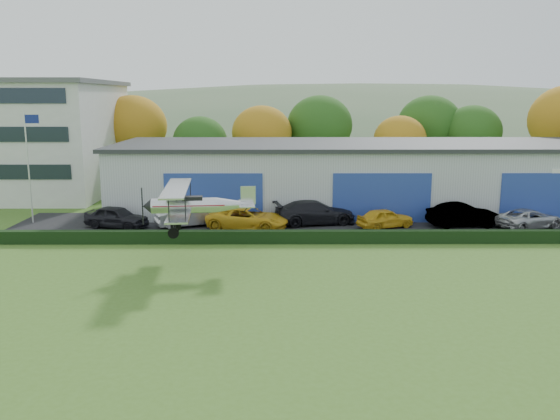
{
  "coord_description": "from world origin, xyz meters",
  "views": [
    {
      "loc": [
        -2.49,
        -18.1,
        8.88
      ],
      "look_at": [
        -2.31,
        12.89,
        2.75
      ],
      "focal_mm": 36.64,
      "sensor_mm": 36.0,
      "label": 1
    }
  ],
  "objects_px": {
    "hangar": "(369,175)",
    "flagpole": "(29,157)",
    "car_2": "(248,218)",
    "car_3": "(315,212)",
    "car_4": "(385,218)",
    "biplane": "(194,204)",
    "car_0": "(116,217)",
    "car_5": "(464,215)",
    "car_1": "(189,216)",
    "car_6": "(529,219)",
    "office_block": "(1,138)"
  },
  "relations": [
    {
      "from": "hangar",
      "to": "car_5",
      "type": "height_order",
      "value": "hangar"
    },
    {
      "from": "flagpole",
      "to": "biplane",
      "type": "xyz_separation_m",
      "value": [
        12.97,
        -10.14,
        -1.49
      ]
    },
    {
      "from": "flagpole",
      "to": "biplane",
      "type": "relative_size",
      "value": 1.15
    },
    {
      "from": "car_2",
      "to": "car_3",
      "type": "distance_m",
      "value": 4.97
    },
    {
      "from": "car_0",
      "to": "car_2",
      "type": "height_order",
      "value": "car_2"
    },
    {
      "from": "hangar",
      "to": "car_6",
      "type": "relative_size",
      "value": 8.51
    },
    {
      "from": "hangar",
      "to": "flagpole",
      "type": "bearing_deg",
      "value": -166.49
    },
    {
      "from": "car_5",
      "to": "car_6",
      "type": "relative_size",
      "value": 1.03
    },
    {
      "from": "hangar",
      "to": "car_0",
      "type": "xyz_separation_m",
      "value": [
        -18.52,
        -7.65,
        -1.85
      ]
    },
    {
      "from": "car_0",
      "to": "car_4",
      "type": "relative_size",
      "value": 1.12
    },
    {
      "from": "flagpole",
      "to": "car_0",
      "type": "xyz_separation_m",
      "value": [
        6.36,
        -1.67,
        -3.98
      ]
    },
    {
      "from": "car_1",
      "to": "car_4",
      "type": "bearing_deg",
      "value": -115.92
    },
    {
      "from": "biplane",
      "to": "car_2",
      "type": "bearing_deg",
      "value": 67.45
    },
    {
      "from": "hangar",
      "to": "flagpole",
      "type": "distance_m",
      "value": 25.68
    },
    {
      "from": "flagpole",
      "to": "car_6",
      "type": "height_order",
      "value": "flagpole"
    },
    {
      "from": "office_block",
      "to": "car_3",
      "type": "xyz_separation_m",
      "value": [
        28.19,
        -13.57,
        -4.33
      ]
    },
    {
      "from": "car_3",
      "to": "hangar",
      "type": "bearing_deg",
      "value": -47.49
    },
    {
      "from": "car_4",
      "to": "biplane",
      "type": "height_order",
      "value": "biplane"
    },
    {
      "from": "biplane",
      "to": "car_3",
      "type": "bearing_deg",
      "value": 48.05
    },
    {
      "from": "car_0",
      "to": "car_6",
      "type": "bearing_deg",
      "value": -72.93
    },
    {
      "from": "car_1",
      "to": "car_2",
      "type": "height_order",
      "value": "car_2"
    },
    {
      "from": "car_2",
      "to": "biplane",
      "type": "xyz_separation_m",
      "value": [
        -2.44,
        -7.88,
        2.48
      ]
    },
    {
      "from": "office_block",
      "to": "biplane",
      "type": "distance_m",
      "value": 31.36
    },
    {
      "from": "biplane",
      "to": "office_block",
      "type": "bearing_deg",
      "value": 126.96
    },
    {
      "from": "car_4",
      "to": "biplane",
      "type": "bearing_deg",
      "value": 102.36
    },
    {
      "from": "biplane",
      "to": "hangar",
      "type": "bearing_deg",
      "value": 48.16
    },
    {
      "from": "biplane",
      "to": "car_4",
      "type": "bearing_deg",
      "value": 29.74
    },
    {
      "from": "car_6",
      "to": "biplane",
      "type": "relative_size",
      "value": 0.69
    },
    {
      "from": "car_1",
      "to": "car_2",
      "type": "distance_m",
      "value": 4.24
    },
    {
      "from": "hangar",
      "to": "car_6",
      "type": "xyz_separation_m",
      "value": [
        9.82,
        -7.93,
        -1.94
      ]
    },
    {
      "from": "hangar",
      "to": "car_6",
      "type": "bearing_deg",
      "value": -38.9
    },
    {
      "from": "car_0",
      "to": "car_5",
      "type": "bearing_deg",
      "value": -71.79
    },
    {
      "from": "biplane",
      "to": "car_1",
      "type": "bearing_deg",
      "value": 95.37
    },
    {
      "from": "hangar",
      "to": "car_6",
      "type": "distance_m",
      "value": 12.77
    },
    {
      "from": "car_5",
      "to": "flagpole",
      "type": "bearing_deg",
      "value": 82.94
    },
    {
      "from": "office_block",
      "to": "car_3",
      "type": "distance_m",
      "value": 31.58
    },
    {
      "from": "office_block",
      "to": "car_1",
      "type": "xyz_separation_m",
      "value": [
        19.4,
        -14.27,
        -4.4
      ]
    },
    {
      "from": "car_0",
      "to": "car_4",
      "type": "height_order",
      "value": "car_0"
    },
    {
      "from": "hangar",
      "to": "car_3",
      "type": "bearing_deg",
      "value": -126.31
    },
    {
      "from": "car_2",
      "to": "car_5",
      "type": "bearing_deg",
      "value": -73.67
    },
    {
      "from": "car_0",
      "to": "car_1",
      "type": "height_order",
      "value": "car_1"
    },
    {
      "from": "car_1",
      "to": "car_5",
      "type": "bearing_deg",
      "value": -114.2
    },
    {
      "from": "car_2",
      "to": "biplane",
      "type": "distance_m",
      "value": 8.62
    },
    {
      "from": "car_5",
      "to": "car_6",
      "type": "xyz_separation_m",
      "value": [
        4.34,
        -0.52,
        -0.15
      ]
    },
    {
      "from": "flagpole",
      "to": "car_0",
      "type": "relative_size",
      "value": 1.8
    },
    {
      "from": "car_6",
      "to": "biplane",
      "type": "bearing_deg",
      "value": 87.3
    },
    {
      "from": "car_0",
      "to": "car_3",
      "type": "height_order",
      "value": "car_3"
    },
    {
      "from": "car_3",
      "to": "car_0",
      "type": "bearing_deg",
      "value": 83.43
    },
    {
      "from": "car_4",
      "to": "car_6",
      "type": "distance_m",
      "value": 9.86
    },
    {
      "from": "car_3",
      "to": "car_6",
      "type": "relative_size",
      "value": 1.21
    }
  ]
}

